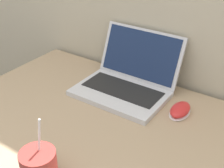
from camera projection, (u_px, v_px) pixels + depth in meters
laptop at (127, 79)px, 1.21m from camera, size 0.35×0.31×0.21m
drink_cup at (39, 165)px, 0.82m from camera, size 0.10×0.10×0.19m
computer_mouse at (180, 110)px, 1.09m from camera, size 0.07×0.11×0.03m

